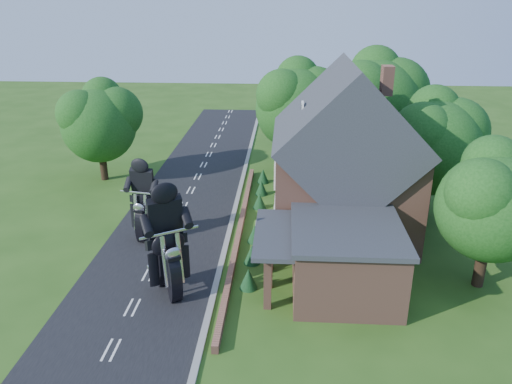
# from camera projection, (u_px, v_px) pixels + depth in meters

# --- Properties ---
(ground) EXTENTS (120.00, 120.00, 0.00)m
(ground) POSITION_uv_depth(u_px,v_px,m) (149.00, 274.00, 26.08)
(ground) COLOR #284D15
(ground) RESTS_ON ground
(road) EXTENTS (7.00, 80.00, 0.02)m
(road) POSITION_uv_depth(u_px,v_px,m) (149.00, 274.00, 26.07)
(road) COLOR black
(road) RESTS_ON ground
(kerb) EXTENTS (0.30, 80.00, 0.12)m
(kerb) POSITION_uv_depth(u_px,v_px,m) (218.00, 275.00, 25.85)
(kerb) COLOR gray
(kerb) RESTS_ON ground
(garden_wall) EXTENTS (0.30, 22.00, 0.40)m
(garden_wall) POSITION_uv_depth(u_px,v_px,m) (240.00, 231.00, 30.40)
(garden_wall) COLOR #95604B
(garden_wall) RESTS_ON ground
(house) EXTENTS (9.54, 8.64, 10.24)m
(house) POSITION_uv_depth(u_px,v_px,m) (345.00, 163.00, 29.44)
(house) COLOR #95604B
(house) RESTS_ON ground
(annex) EXTENTS (7.05, 5.94, 3.44)m
(annex) POSITION_uv_depth(u_px,v_px,m) (343.00, 258.00, 24.12)
(annex) COLOR #95604B
(annex) RESTS_ON ground
(tree_annex_side) EXTENTS (5.64, 5.20, 7.48)m
(tree_annex_side) POSITION_uv_depth(u_px,v_px,m) (500.00, 198.00, 23.47)
(tree_annex_side) COLOR black
(tree_annex_side) RESTS_ON ground
(tree_house_right) EXTENTS (6.51, 6.00, 8.40)m
(tree_house_right) POSITION_uv_depth(u_px,v_px,m) (440.00, 139.00, 31.21)
(tree_house_right) COLOR black
(tree_house_right) RESTS_ON ground
(tree_behind_house) EXTENTS (7.81, 7.20, 10.08)m
(tree_behind_house) POSITION_uv_depth(u_px,v_px,m) (381.00, 99.00, 37.94)
(tree_behind_house) COLOR black
(tree_behind_house) RESTS_ON ground
(tree_behind_left) EXTENTS (6.94, 6.40, 9.16)m
(tree_behind_left) POSITION_uv_depth(u_px,v_px,m) (301.00, 102.00, 39.38)
(tree_behind_left) COLOR black
(tree_behind_left) RESTS_ON ground
(tree_far_road) EXTENTS (6.08, 5.60, 7.84)m
(tree_far_road) POSITION_uv_depth(u_px,v_px,m) (103.00, 119.00, 37.77)
(tree_far_road) COLOR black
(tree_far_road) RESTS_ON ground
(shrub_a) EXTENTS (0.90, 0.90, 1.10)m
(shrub_a) POSITION_uv_depth(u_px,v_px,m) (248.00, 279.00, 24.65)
(shrub_a) COLOR #103418
(shrub_a) RESTS_ON ground
(shrub_b) EXTENTS (0.90, 0.90, 1.10)m
(shrub_b) POSITION_uv_depth(u_px,v_px,m) (252.00, 254.00, 26.97)
(shrub_b) COLOR #103418
(shrub_b) RESTS_ON ground
(shrub_c) EXTENTS (0.90, 0.90, 1.10)m
(shrub_c) POSITION_uv_depth(u_px,v_px,m) (255.00, 234.00, 29.28)
(shrub_c) COLOR #103418
(shrub_c) RESTS_ON ground
(shrub_d) EXTENTS (0.90, 0.90, 1.10)m
(shrub_d) POSITION_uv_depth(u_px,v_px,m) (260.00, 201.00, 33.92)
(shrub_d) COLOR #103418
(shrub_d) RESTS_ON ground
(shrub_e) EXTENTS (0.90, 0.90, 1.10)m
(shrub_e) POSITION_uv_depth(u_px,v_px,m) (261.00, 188.00, 36.24)
(shrub_e) COLOR #103418
(shrub_e) RESTS_ON ground
(shrub_f) EXTENTS (0.90, 0.90, 1.10)m
(shrub_f) POSITION_uv_depth(u_px,v_px,m) (263.00, 176.00, 38.56)
(shrub_f) COLOR #103418
(shrub_f) RESTS_ON ground
(motorcycle_lead) EXTENTS (1.40, 1.85, 1.75)m
(motorcycle_lead) POSITION_uv_depth(u_px,v_px,m) (169.00, 278.00, 24.08)
(motorcycle_lead) COLOR black
(motorcycle_lead) RESTS_ON ground
(motorcycle_follow) EXTENTS (0.70, 1.67, 1.51)m
(motorcycle_follow) POSITION_uv_depth(u_px,v_px,m) (147.00, 226.00, 29.76)
(motorcycle_follow) COLOR black
(motorcycle_follow) RESTS_ON ground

